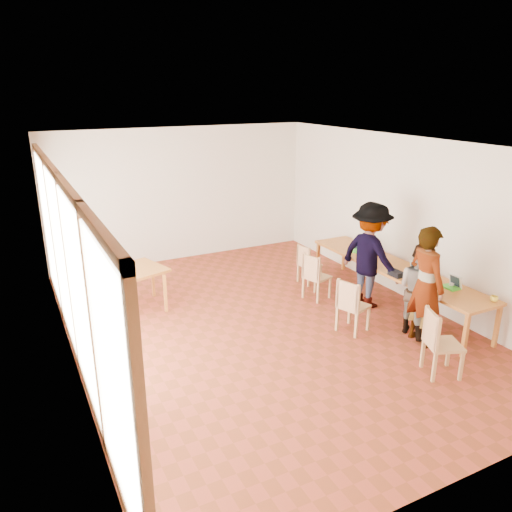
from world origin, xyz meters
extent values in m
plane|color=#973924|center=(0.00, 0.00, 0.00)|extent=(8.00, 8.00, 0.00)
cube|color=silver|center=(0.00, 4.00, 1.50)|extent=(6.00, 0.10, 3.00)
cube|color=silver|center=(0.00, -4.00, 1.50)|extent=(6.00, 0.10, 3.00)
cube|color=silver|center=(3.00, 0.00, 1.50)|extent=(0.10, 8.00, 3.00)
cube|color=white|center=(-2.96, 0.00, 1.50)|extent=(0.10, 8.00, 3.00)
cube|color=white|center=(0.00, 0.00, 3.02)|extent=(6.00, 8.00, 0.04)
cube|color=#C2722B|center=(2.50, -0.32, 0.72)|extent=(0.80, 4.00, 0.05)
cube|color=#C2722B|center=(2.16, -2.26, 0.35)|extent=(0.06, 0.06, 0.70)
cube|color=#C2722B|center=(2.16, 1.62, 0.35)|extent=(0.06, 0.06, 0.70)
cube|color=#C2722B|center=(2.84, -2.26, 0.35)|extent=(0.06, 0.06, 0.70)
cube|color=#C2722B|center=(2.84, 1.62, 0.35)|extent=(0.06, 0.06, 0.70)
cube|color=#C2722B|center=(-1.68, 1.67, 0.72)|extent=(0.90, 0.90, 0.05)
cube|color=#C2722B|center=(-2.07, 1.28, 0.35)|extent=(0.05, 0.05, 0.70)
cube|color=#C2722B|center=(-2.07, 2.06, 0.35)|extent=(0.05, 0.05, 0.70)
cube|color=#C2722B|center=(-1.29, 1.28, 0.35)|extent=(0.05, 0.05, 0.70)
cube|color=#C2722B|center=(-1.29, 2.06, 0.35)|extent=(0.05, 0.05, 0.70)
cube|color=tan|center=(1.52, -2.44, 0.46)|extent=(0.58, 0.58, 0.04)
cube|color=tan|center=(1.33, -2.36, 0.71)|extent=(0.20, 0.43, 0.47)
cube|color=tan|center=(1.23, -0.82, 0.44)|extent=(0.54, 0.54, 0.04)
cube|color=tan|center=(1.05, -0.88, 0.68)|extent=(0.18, 0.41, 0.45)
cube|color=tan|center=(1.45, 0.58, 0.42)|extent=(0.52, 0.52, 0.04)
cube|color=tan|center=(1.27, 0.52, 0.66)|extent=(0.16, 0.41, 0.43)
cube|color=tan|center=(1.75, 1.31, 0.39)|extent=(0.43, 0.43, 0.04)
cube|color=tan|center=(1.58, 1.29, 0.60)|extent=(0.10, 0.38, 0.40)
cube|color=tan|center=(-2.50, 1.41, 0.41)|extent=(0.55, 0.55, 0.04)
cube|color=tan|center=(-2.35, 1.31, 0.64)|extent=(0.25, 0.35, 0.42)
imported|color=gray|center=(1.95, -1.60, 0.94)|extent=(0.48, 0.71, 1.89)
imported|color=gray|center=(2.08, -1.34, 0.76)|extent=(0.59, 0.75, 1.53)
imported|color=gray|center=(2.08, -0.12, 0.96)|extent=(0.92, 1.35, 1.93)
cube|color=green|center=(2.60, -1.51, 0.76)|extent=(0.20, 0.27, 0.03)
cube|color=white|center=(2.69, -1.51, 0.86)|extent=(0.09, 0.25, 0.22)
cube|color=green|center=(2.55, -0.72, 0.76)|extent=(0.22, 0.27, 0.02)
cube|color=white|center=(2.63, -0.70, 0.85)|extent=(0.12, 0.23, 0.20)
cube|color=green|center=(2.40, 0.70, 0.76)|extent=(0.25, 0.31, 0.03)
cube|color=white|center=(2.50, 0.72, 0.86)|extent=(0.14, 0.26, 0.23)
imported|color=yellow|center=(2.77, -2.19, 0.79)|extent=(0.15, 0.15, 0.09)
cylinder|color=#258230|center=(2.68, 0.71, 0.89)|extent=(0.07, 0.07, 0.28)
cylinder|color=silver|center=(2.32, -1.57, 0.80)|extent=(0.07, 0.07, 0.09)
cylinder|color=white|center=(2.66, -1.47, 0.78)|extent=(0.08, 0.08, 0.06)
cube|color=#C03978|center=(2.54, -0.59, 0.76)|extent=(0.05, 0.10, 0.01)
cube|color=black|center=(2.19, -0.69, 0.80)|extent=(0.16, 0.26, 0.09)
camera|label=1|loc=(-3.54, -6.71, 3.82)|focal=35.00mm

